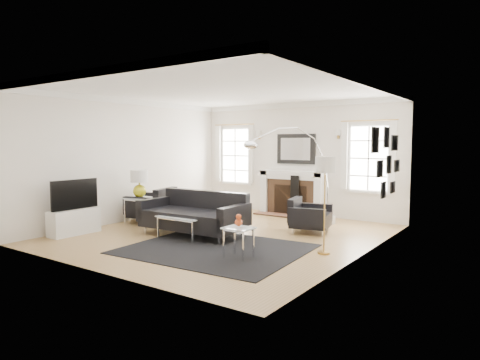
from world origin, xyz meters
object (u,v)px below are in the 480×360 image
Objects in this scene: arc_floor_lamp at (290,171)px; armchair_left at (154,206)px; gourd_lamp at (139,182)px; armchair_right at (308,217)px; coffee_table at (190,216)px; sofa at (195,215)px; fireplace at (292,193)px.

armchair_left is at bearing -152.24° from arc_floor_lamp.
gourd_lamp is (-0.06, -0.35, 0.59)m from armchair_left.
coffee_table is (-1.69, -1.65, 0.07)m from armchair_right.
sofa is 2.28× the size of coffee_table.
coffee_table is at bearing -9.73° from gourd_lamp.
arc_floor_lamp is at bearing -64.76° from fireplace.
arc_floor_lamp is (2.78, 1.78, 0.25)m from gourd_lamp.
sofa is at bearing -15.80° from armchair_left.
gourd_lamp is at bearing -158.56° from armchair_right.
fireplace is 3.17m from sofa.
sofa is 1.81m from gourd_lamp.
sofa is 2.33m from arc_floor_lamp.
gourd_lamp is at bearing -147.33° from arc_floor_lamp.
fireplace is at bearing 82.28° from coffee_table.
gourd_lamp is 0.28× the size of arc_floor_lamp.
coffee_table is 1.86m from gourd_lamp.
armchair_left is 1.81m from coffee_table.
armchair_right is 3.75m from gourd_lamp.
armchair_right is at bearing 21.44° from gourd_lamp.
arc_floor_lamp reaches higher than fireplace.
sofa reaches higher than coffee_table.
fireplace is at bearing 126.66° from armchair_right.
coffee_table is (0.04, -0.19, 0.01)m from sofa.
coffee_table is at bearing -135.65° from armchair_right.
armchair_left is 1.21× the size of coffee_table.
gourd_lamp is (-2.20, -3.02, 0.41)m from fireplace.
gourd_lamp is 3.31m from arc_floor_lamp.
arc_floor_lamp reaches higher than coffee_table.
armchair_left reaches higher than coffee_table.
gourd_lamp reaches higher than fireplace.
fireplace is 2.77× the size of gourd_lamp.
arc_floor_lamp reaches higher than armchair_right.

